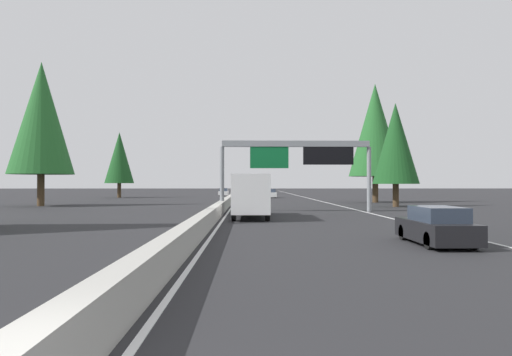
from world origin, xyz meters
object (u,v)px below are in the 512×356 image
(sign_gantry_overhead, at_px, (298,155))
(sedan_far_right, at_px, (271,194))
(sedan_mid_left, at_px, (436,227))
(conifer_left_mid, at_px, (119,158))
(minivan_mid_right, at_px, (249,191))
(conifer_right_mid, at_px, (375,130))
(oncoming_near, at_px, (224,192))
(conifer_right_near, at_px, (396,144))
(conifer_left_near, at_px, (41,118))
(box_truck_distant_a, at_px, (250,194))

(sign_gantry_overhead, relative_size, sedan_far_right, 2.88)
(sedan_mid_left, distance_m, conifer_left_mid, 67.50)
(sedan_mid_left, bearing_deg, minivan_mid_right, 5.63)
(sedan_mid_left, relative_size, conifer_right_mid, 0.30)
(oncoming_near, xyz_separation_m, conifer_right_near, (-42.22, -19.61, 5.72))
(sedan_mid_left, xyz_separation_m, conifer_right_mid, (40.02, -8.52, 8.31))
(sedan_far_right, relative_size, minivan_mid_right, 0.88)
(sign_gantry_overhead, height_order, oncoming_near, sign_gantry_overhead)
(conifer_left_near, relative_size, conifer_left_mid, 1.38)
(oncoming_near, bearing_deg, sign_gantry_overhead, 9.97)
(oncoming_near, xyz_separation_m, conifer_right_mid, (-31.45, -20.47, 8.31))
(conifer_right_mid, bearing_deg, conifer_left_mid, 60.95)
(box_truck_distant_a, relative_size, conifer_right_near, 0.81)
(minivan_mid_right, relative_size, oncoming_near, 1.14)
(sedan_mid_left, xyz_separation_m, conifer_left_mid, (60.75, 28.80, 5.97))
(box_truck_distant_a, height_order, conifer_left_mid, conifer_left_mid)
(sedan_far_right, distance_m, conifer_right_mid, 24.48)
(sedan_far_right, xyz_separation_m, conifer_left_mid, (1.13, 25.24, 5.97))
(sign_gantry_overhead, distance_m, conifer_left_mid, 47.24)
(minivan_mid_right, height_order, conifer_left_mid, conifer_left_mid)
(conifer_right_near, bearing_deg, sign_gantry_overhead, 126.91)
(conifer_right_mid, relative_size, conifer_left_mid, 1.35)
(sign_gantry_overhead, distance_m, oncoming_near, 51.24)
(minivan_mid_right, bearing_deg, conifer_right_mid, -154.26)
(conifer_left_near, bearing_deg, sign_gantry_overhead, -111.68)
(minivan_mid_right, bearing_deg, conifer_right_near, -161.10)
(oncoming_near, relative_size, conifer_right_near, 0.42)
(box_truck_distant_a, xyz_separation_m, conifer_right_mid, (25.82, -15.62, 7.38))
(sign_gantry_overhead, height_order, conifer_right_near, conifer_right_near)
(sign_gantry_overhead, relative_size, conifer_left_mid, 1.16)
(conifer_right_near, bearing_deg, box_truck_distant_a, 135.55)
(minivan_mid_right, bearing_deg, conifer_left_near, 152.06)
(conifer_right_near, bearing_deg, conifer_left_mid, 49.18)
(minivan_mid_right, relative_size, conifer_right_mid, 0.34)
(sign_gantry_overhead, xyz_separation_m, minivan_mid_right, (51.35, 4.05, -3.77))
(sedan_mid_left, bearing_deg, conifer_left_mid, 25.37)
(minivan_mid_right, bearing_deg, oncoming_near, 102.32)
(sign_gantry_overhead, xyz_separation_m, sedan_mid_left, (-21.16, -3.10, -4.03))
(sedan_mid_left, relative_size, conifer_left_mid, 0.40)
(sedan_far_right, xyz_separation_m, conifer_right_mid, (-19.60, -12.08, 8.31))
(box_truck_distant_a, height_order, conifer_left_near, conifer_left_near)
(sedan_mid_left, relative_size, box_truck_distant_a, 0.52)
(sedan_mid_left, height_order, conifer_left_mid, conifer_left_mid)
(box_truck_distant_a, bearing_deg, sedan_mid_left, -153.43)
(conifer_right_near, height_order, conifer_left_near, conifer_left_near)
(sedan_mid_left, xyz_separation_m, sedan_far_right, (59.62, 3.57, 0.00))
(sedan_mid_left, xyz_separation_m, conifer_right_near, (29.25, -7.66, 5.72))
(conifer_left_near, bearing_deg, box_truck_distant_a, -128.28)
(conifer_left_near, bearing_deg, oncoming_near, -22.99)
(sedan_mid_left, relative_size, sedan_far_right, 1.00)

